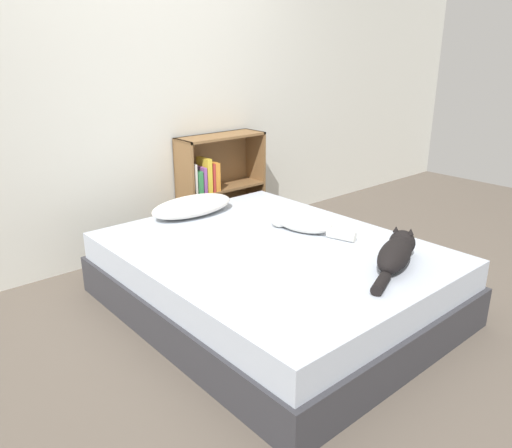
{
  "coord_description": "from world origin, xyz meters",
  "views": [
    {
      "loc": [
        -1.89,
        -2.02,
        1.53
      ],
      "look_at": [
        0.0,
        0.15,
        0.51
      ],
      "focal_mm": 35.0,
      "sensor_mm": 36.0,
      "label": 1
    }
  ],
  "objects_px": {
    "cat_light": "(300,221)",
    "bookshelf": "(216,185)",
    "pillow": "(192,206)",
    "cat_dark": "(396,253)",
    "bed": "(272,277)"
  },
  "relations": [
    {
      "from": "bed",
      "to": "cat_dark",
      "type": "relative_size",
      "value": 3.22
    },
    {
      "from": "pillow",
      "to": "bed",
      "type": "bearing_deg",
      "value": -88.23
    },
    {
      "from": "pillow",
      "to": "cat_dark",
      "type": "bearing_deg",
      "value": -76.52
    },
    {
      "from": "cat_light",
      "to": "cat_dark",
      "type": "bearing_deg",
      "value": 164.37
    },
    {
      "from": "pillow",
      "to": "cat_light",
      "type": "distance_m",
      "value": 0.81
    },
    {
      "from": "cat_light",
      "to": "bookshelf",
      "type": "bearing_deg",
      "value": -25.53
    },
    {
      "from": "bed",
      "to": "bookshelf",
      "type": "height_order",
      "value": "bookshelf"
    },
    {
      "from": "pillow",
      "to": "bookshelf",
      "type": "distance_m",
      "value": 0.66
    },
    {
      "from": "bed",
      "to": "pillow",
      "type": "relative_size",
      "value": 3.14
    },
    {
      "from": "cat_light",
      "to": "bookshelf",
      "type": "distance_m",
      "value": 1.17
    },
    {
      "from": "cat_dark",
      "to": "bed",
      "type": "bearing_deg",
      "value": 94.81
    },
    {
      "from": "pillow",
      "to": "bookshelf",
      "type": "relative_size",
      "value": 0.73
    },
    {
      "from": "bookshelf",
      "to": "bed",
      "type": "bearing_deg",
      "value": -111.94
    },
    {
      "from": "cat_light",
      "to": "cat_dark",
      "type": "distance_m",
      "value": 0.71
    },
    {
      "from": "bed",
      "to": "pillow",
      "type": "xyz_separation_m",
      "value": [
        -0.02,
        0.81,
        0.27
      ]
    }
  ]
}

